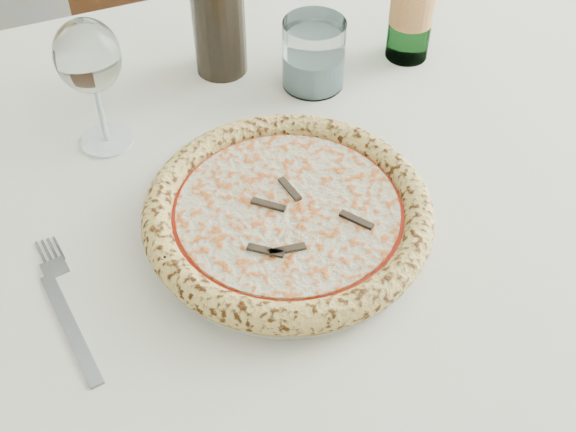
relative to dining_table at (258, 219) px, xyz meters
name	(u,v)px	position (x,y,z in m)	size (l,w,h in m)	color
floor	(287,412)	(0.07, 0.07, -0.68)	(5.00, 6.00, 0.02)	#5E5E5E
dining_table	(258,219)	(0.00, 0.00, 0.00)	(1.54, 0.92, 0.76)	brown
chair_far	(151,9)	(0.06, 0.80, -0.14)	(0.49, 0.49, 0.93)	brown
plate	(288,223)	(0.00, -0.10, 0.09)	(0.30, 0.30, 0.02)	silver
pizza	(288,212)	(0.00, -0.10, 0.11)	(0.33, 0.33, 0.03)	tan
fork	(66,309)	(-0.26, -0.11, 0.08)	(0.03, 0.22, 0.00)	slate
wine_glass	(88,59)	(-0.15, 0.13, 0.21)	(0.08, 0.08, 0.18)	silver
tumbler	(313,58)	(0.14, 0.14, 0.12)	(0.09, 0.09, 0.10)	silver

